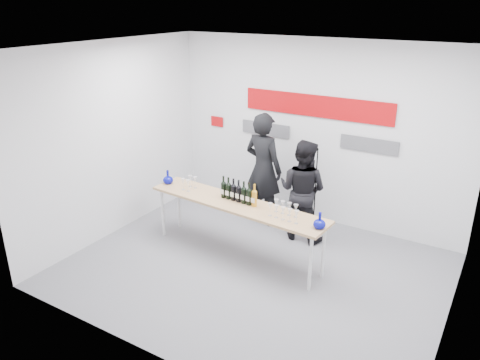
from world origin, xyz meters
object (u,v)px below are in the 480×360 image
object	(u,v)px
presenter_right	(302,190)
presenter_left	(263,169)
tasting_table	(236,207)
mic_stand	(314,211)

from	to	relation	value
presenter_right	presenter_left	bearing A→B (deg)	-10.82
tasting_table	presenter_left	xyz separation A→B (m)	(-0.21, 1.18, 0.17)
presenter_right	mic_stand	bearing A→B (deg)	-144.45
presenter_left	mic_stand	bearing A→B (deg)	-177.03
presenter_left	presenter_right	xyz separation A→B (m)	(0.79, -0.19, -0.14)
presenter_left	presenter_right	size ratio (longest dim) A/B	1.17
presenter_right	tasting_table	bearing A→B (deg)	62.49
presenter_left	mic_stand	size ratio (longest dim) A/B	1.26
presenter_left	tasting_table	bearing A→B (deg)	107.93
tasting_table	presenter_right	xyz separation A→B (m)	(0.58, 0.99, 0.03)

